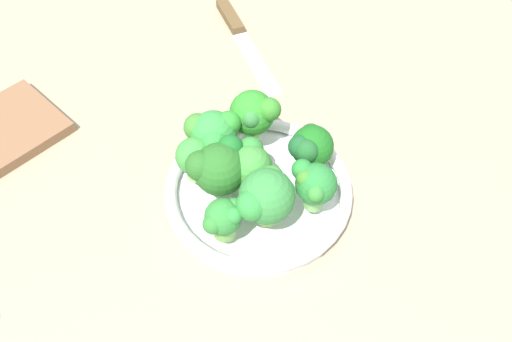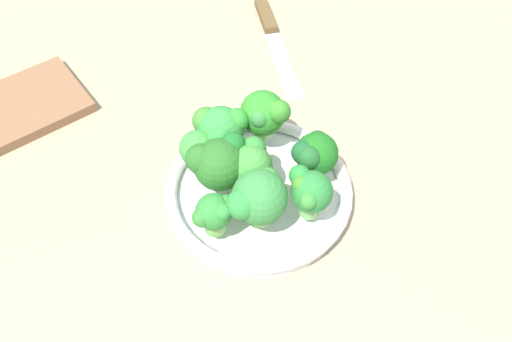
# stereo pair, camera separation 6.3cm
# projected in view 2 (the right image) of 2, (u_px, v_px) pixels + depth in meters

# --- Properties ---
(ground_plane) EXTENTS (1.30, 1.30, 0.03)m
(ground_plane) POSITION_uv_depth(u_px,v_px,m) (254.00, 191.00, 0.70)
(ground_plane) COLOR gray
(bowl) EXTENTS (0.25, 0.25, 0.03)m
(bowl) POSITION_uv_depth(u_px,v_px,m) (256.00, 192.00, 0.67)
(bowl) COLOR white
(bowl) RESTS_ON ground_plane
(broccoli_floret_0) EXTENTS (0.06, 0.06, 0.07)m
(broccoli_floret_0) POSITION_uv_depth(u_px,v_px,m) (252.00, 163.00, 0.63)
(broccoli_floret_0) COLOR #79B95E
(broccoli_floret_0) RESTS_ON bowl
(broccoli_floret_1) EXTENTS (0.07, 0.07, 0.07)m
(broccoli_floret_1) POSITION_uv_depth(u_px,v_px,m) (220.00, 129.00, 0.66)
(broccoli_floret_1) COLOR #94CA5F
(broccoli_floret_1) RESTS_ON bowl
(broccoli_floret_2) EXTENTS (0.08, 0.07, 0.08)m
(broccoli_floret_2) POSITION_uv_depth(u_px,v_px,m) (258.00, 198.00, 0.59)
(broccoli_floret_2) COLOR #92C45A
(broccoli_floret_2) RESTS_ON bowl
(broccoli_floret_3) EXTENTS (0.08, 0.07, 0.08)m
(broccoli_floret_3) POSITION_uv_depth(u_px,v_px,m) (217.00, 162.00, 0.62)
(broccoli_floret_3) COLOR #85BC55
(broccoli_floret_3) RESTS_ON bowl
(broccoli_floret_4) EXTENTS (0.06, 0.04, 0.06)m
(broccoli_floret_4) POSITION_uv_depth(u_px,v_px,m) (215.00, 213.00, 0.59)
(broccoli_floret_4) COLOR #79BC58
(broccoli_floret_4) RESTS_ON bowl
(broccoli_floret_5) EXTENTS (0.06, 0.06, 0.06)m
(broccoli_floret_5) POSITION_uv_depth(u_px,v_px,m) (314.00, 153.00, 0.64)
(broccoli_floret_5) COLOR #84C666
(broccoli_floret_5) RESTS_ON bowl
(broccoli_floret_6) EXTENTS (0.05, 0.06, 0.07)m
(broccoli_floret_6) POSITION_uv_depth(u_px,v_px,m) (310.00, 191.00, 0.60)
(broccoli_floret_6) COLOR #77B55F
(broccoli_floret_6) RESTS_ON bowl
(broccoli_floret_7) EXTENTS (0.05, 0.05, 0.06)m
(broccoli_floret_7) POSITION_uv_depth(u_px,v_px,m) (199.00, 149.00, 0.65)
(broccoli_floret_7) COLOR #9AC96C
(broccoli_floret_7) RESTS_ON bowl
(broccoli_floret_8) EXTENTS (0.06, 0.07, 0.08)m
(broccoli_floret_8) POSITION_uv_depth(u_px,v_px,m) (264.00, 114.00, 0.67)
(broccoli_floret_8) COLOR #99D26F
(broccoli_floret_8) RESTS_ON bowl
(knife) EXTENTS (0.05, 0.27, 0.01)m
(knife) POSITION_uv_depth(u_px,v_px,m) (272.00, 32.00, 0.90)
(knife) COLOR silver
(knife) RESTS_ON ground_plane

